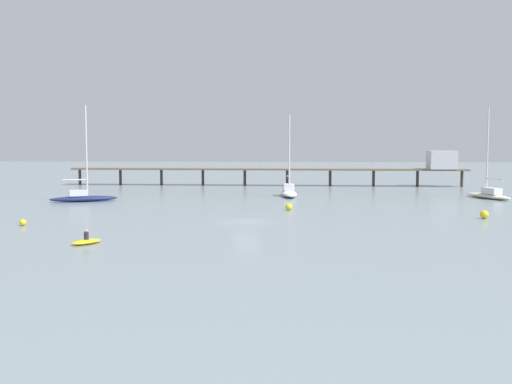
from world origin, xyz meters
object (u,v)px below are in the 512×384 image
object	(u,v)px
sailboat_white	(289,191)
dinghy_yellow	(86,241)
pier	(345,165)
mooring_buoy_inner	(289,207)
sailboat_cream	(489,193)
sailboat_navy	(83,196)
mooring_buoy_near	(23,222)
mooring_buoy_outer	(484,214)

from	to	relation	value
sailboat_white	dinghy_yellow	bearing A→B (deg)	-109.97
pier	mooring_buoy_inner	size ratio (longest dim) A/B	92.05
sailboat_white	mooring_buoy_inner	size ratio (longest dim) A/B	14.96
pier	sailboat_cream	size ratio (longest dim) A/B	5.70
sailboat_navy	mooring_buoy_inner	size ratio (longest dim) A/B	16.14
dinghy_yellow	mooring_buoy_near	bearing A→B (deg)	134.19
dinghy_yellow	sailboat_cream	bearing A→B (deg)	42.97
dinghy_yellow	mooring_buoy_near	size ratio (longest dim) A/B	4.44
dinghy_yellow	mooring_buoy_outer	size ratio (longest dim) A/B	3.20
sailboat_white	mooring_buoy_outer	world-z (taller)	sailboat_white
pier	mooring_buoy_inner	distance (m)	41.77
sailboat_navy	sailboat_cream	xyz separation A→B (m)	(55.34, 7.56, 0.00)
pier	mooring_buoy_outer	distance (m)	48.11
dinghy_yellow	sailboat_white	bearing A→B (deg)	70.03
sailboat_navy	mooring_buoy_inner	distance (m)	28.70
mooring_buoy_near	mooring_buoy_outer	bearing A→B (deg)	9.84
sailboat_navy	mooring_buoy_inner	xyz separation A→B (m)	(27.28, -8.91, -0.36)
dinghy_yellow	mooring_buoy_inner	xyz separation A→B (m)	(15.42, 24.04, 0.18)
sailboat_cream	mooring_buoy_outer	size ratio (longest dim) A/B	14.73
sailboat_navy	mooring_buoy_outer	distance (m)	49.76
pier	mooring_buoy_outer	bearing A→B (deg)	-78.12
pier	mooring_buoy_inner	xyz separation A→B (m)	(-10.12, -40.38, -3.38)
mooring_buoy_outer	mooring_buoy_near	bearing A→B (deg)	-170.16
sailboat_white	mooring_buoy_outer	distance (m)	32.02
pier	mooring_buoy_outer	size ratio (longest dim) A/B	83.95
mooring_buoy_inner	pier	bearing A→B (deg)	75.93
sailboat_white	sailboat_cream	distance (m)	28.13
dinghy_yellow	sailboat_navy	bearing A→B (deg)	109.78
sailboat_navy	mooring_buoy_outer	size ratio (longest dim) A/B	14.72
mooring_buoy_inner	mooring_buoy_near	bearing A→B (deg)	-149.96
mooring_buoy_near	mooring_buoy_inner	xyz separation A→B (m)	(24.83, 14.36, 0.08)
sailboat_navy	mooring_buoy_near	xyz separation A→B (m)	(2.44, -23.28, -0.44)
sailboat_navy	mooring_buoy_outer	bearing A→B (deg)	-18.15
mooring_buoy_inner	mooring_buoy_outer	bearing A→B (deg)	-18.22
sailboat_cream	dinghy_yellow	bearing A→B (deg)	-137.03
sailboat_navy	sailboat_cream	world-z (taller)	sailboat_cream
sailboat_navy	pier	bearing A→B (deg)	40.08
sailboat_navy	dinghy_yellow	size ratio (longest dim) A/B	4.60
mooring_buoy_outer	sailboat_white	bearing A→B (deg)	128.66
sailboat_cream	mooring_buoy_near	xyz separation A→B (m)	(-52.90, -30.84, -0.44)
pier	sailboat_cream	xyz separation A→B (m)	(17.95, -23.90, -3.02)
pier	mooring_buoy_outer	world-z (taller)	pier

